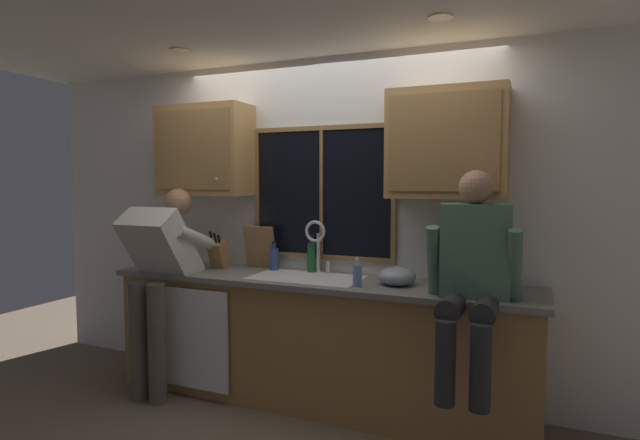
{
  "coord_description": "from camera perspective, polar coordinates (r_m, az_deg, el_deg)",
  "views": [
    {
      "loc": [
        1.45,
        -3.58,
        1.61
      ],
      "look_at": [
        0.04,
        -0.3,
        1.34
      ],
      "focal_mm": 28.34,
      "sensor_mm": 36.0,
      "label": 1
    }
  ],
  "objects": [
    {
      "name": "lower_cabinet_run",
      "position": [
        3.78,
        -0.53,
        -13.71
      ],
      "size": [
        3.05,
        0.58,
        0.88
      ],
      "primitive_type": "cube",
      "color": "#A07744",
      "rests_on": "floor"
    },
    {
      "name": "upper_cabinet_left",
      "position": [
        4.22,
        -12.9,
        7.63
      ],
      "size": [
        0.77,
        0.36,
        0.72
      ],
      "color": "#B2844C"
    },
    {
      "name": "dishwasher_front",
      "position": [
        3.92,
        -14.15,
        -12.88
      ],
      "size": [
        0.6,
        0.02,
        0.74
      ],
      "primitive_type": "cube",
      "color": "white"
    },
    {
      "name": "countertop",
      "position": [
        3.64,
        -0.67,
        -6.91
      ],
      "size": [
        3.11,
        0.62,
        0.04
      ],
      "primitive_type": "cube",
      "color": "slate",
      "rests_on": "lower_cabinet_run"
    },
    {
      "name": "back_wall",
      "position": [
        3.93,
        1.51,
        -0.56
      ],
      "size": [
        5.45,
        0.12,
        2.55
      ],
      "primitive_type": "cube",
      "color": "silver",
      "rests_on": "floor"
    },
    {
      "name": "window_frame_right",
      "position": [
        3.68,
        8.34,
        2.97
      ],
      "size": [
        0.03,
        0.02,
        0.95
      ],
      "primitive_type": "cube",
      "color": "olive"
    },
    {
      "name": "bottle_tall_clear",
      "position": [
        3.87,
        -0.97,
        -4.15
      ],
      "size": [
        0.06,
        0.06,
        0.29
      ],
      "color": "#1E592D",
      "rests_on": "countertop"
    },
    {
      "name": "window_frame_top",
      "position": [
        3.89,
        0.18,
        10.35
      ],
      "size": [
        1.17,
        0.02,
        0.04
      ],
      "primitive_type": "cube",
      "color": "olive"
    },
    {
      "name": "person_sitting_on_counter",
      "position": [
        3.07,
        16.8,
        -5.36
      ],
      "size": [
        0.54,
        0.62,
        1.26
      ],
      "color": "#262628",
      "rests_on": "countertop"
    },
    {
      "name": "mixing_bowl",
      "position": [
        3.45,
        8.65,
        -6.29
      ],
      "size": [
        0.26,
        0.26,
        0.13
      ],
      "primitive_type": "ellipsoid",
      "color": "#8C99A8",
      "rests_on": "countertop"
    },
    {
      "name": "knife_block",
      "position": [
        4.12,
        -11.32,
        -3.86
      ],
      "size": [
        0.12,
        0.18,
        0.32
      ],
      "color": "olive",
      "rests_on": "countertop"
    },
    {
      "name": "upper_cabinet_right",
      "position": [
        3.46,
        14.16,
        8.34
      ],
      "size": [
        0.77,
        0.36,
        0.72
      ],
      "color": "#B2844C"
    },
    {
      "name": "window_glass",
      "position": [
        3.88,
        0.23,
        3.08
      ],
      "size": [
        1.1,
        0.02,
        0.95
      ],
      "primitive_type": "cube",
      "color": "black"
    },
    {
      "name": "sink",
      "position": [
        3.69,
        -1.56,
        -7.98
      ],
      "size": [
        0.8,
        0.46,
        0.21
      ],
      "color": "silver",
      "rests_on": "lower_cabinet_run"
    },
    {
      "name": "ceiling_downlight_right",
      "position": [
        3.16,
        13.46,
        21.38
      ],
      "size": [
        0.14,
        0.14,
        0.01
      ],
      "primitive_type": "cylinder",
      "color": "#FFEAB2"
    },
    {
      "name": "soap_dispenser",
      "position": [
        3.35,
        4.23,
        -6.25
      ],
      "size": [
        0.06,
        0.07,
        0.2
      ],
      "color": "#668CCC",
      "rests_on": "countertop"
    },
    {
      "name": "bottle_green_glass",
      "position": [
        3.97,
        -5.21,
        -4.33
      ],
      "size": [
        0.07,
        0.07,
        0.22
      ],
      "color": "#334C8C",
      "rests_on": "countertop"
    },
    {
      "name": "cutting_board",
      "position": [
        4.07,
        -6.81,
        -3.07
      ],
      "size": [
        0.27,
        0.09,
        0.34
      ],
      "primitive_type": "cube",
      "rotation": [
        0.21,
        0.0,
        0.0
      ],
      "color": "#997047",
      "rests_on": "countertop"
    },
    {
      "name": "window_frame_left",
      "position": [
        4.12,
        -7.11,
        3.12
      ],
      "size": [
        0.03,
        0.02,
        0.95
      ],
      "primitive_type": "cube",
      "color": "olive"
    },
    {
      "name": "window_frame_bottom",
      "position": [
        3.91,
        0.17,
        -4.16
      ],
      "size": [
        1.17,
        0.02,
        0.04
      ],
      "primitive_type": "cube",
      "color": "olive"
    },
    {
      "name": "person_standing",
      "position": [
        3.98,
        -17.64,
        -5.27
      ],
      "size": [
        0.53,
        0.69,
        1.56
      ],
      "color": "#595147",
      "rests_on": "floor"
    },
    {
      "name": "faucet",
      "position": [
        3.8,
        -0.32,
        -2.27
      ],
      "size": [
        0.18,
        0.09,
        0.4
      ],
      "color": "silver",
      "rests_on": "countertop"
    },
    {
      "name": "ceiling_downlight_left",
      "position": [
        3.91,
        -15.56,
        17.99
      ],
      "size": [
        0.14,
        0.14,
        0.01
      ],
      "primitive_type": "cylinder",
      "color": "#FFEAB2"
    },
    {
      "name": "window_mullion_center",
      "position": [
        3.87,
        0.16,
        3.08
      ],
      "size": [
        0.02,
        0.02,
        0.95
      ],
      "primitive_type": "cube",
      "color": "olive"
    }
  ]
}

